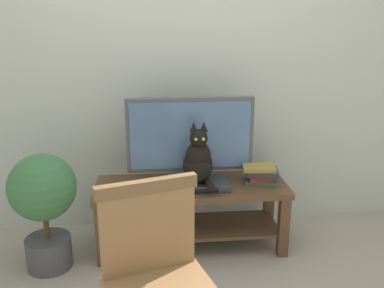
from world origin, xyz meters
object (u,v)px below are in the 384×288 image
(media_box, at_px, (198,185))
(cat, at_px, (198,160))
(wooden_chair, at_px, (157,272))
(potted_plant, at_px, (44,201))
(tv, at_px, (190,138))
(tv_stand, at_px, (191,203))
(book_stack, at_px, (261,174))

(media_box, bearing_deg, cat, -85.39)
(wooden_chair, xyz_separation_m, potted_plant, (-0.72, 0.97, -0.06))
(tv, relative_size, media_box, 2.10)
(tv_stand, xyz_separation_m, cat, (0.04, -0.09, 0.35))
(media_box, distance_m, cat, 0.19)
(wooden_chair, relative_size, book_stack, 3.48)
(cat, bearing_deg, tv, 102.78)
(media_box, distance_m, potted_plant, 1.02)
(tv, bearing_deg, wooden_chair, -102.00)
(tv, xyz_separation_m, book_stack, (0.49, -0.10, -0.25))
(cat, xyz_separation_m, potted_plant, (-1.02, -0.09, -0.21))
(tv, distance_m, potted_plant, 1.06)
(tv, xyz_separation_m, potted_plant, (-0.98, -0.26, -0.32))
(potted_plant, bearing_deg, media_box, 5.82)
(media_box, xyz_separation_m, potted_plant, (-1.02, -0.10, -0.03))
(potted_plant, bearing_deg, tv_stand, 10.34)
(media_box, bearing_deg, tv, 103.51)
(cat, height_order, potted_plant, cat)
(tv_stand, relative_size, cat, 3.12)
(tv_stand, bearing_deg, cat, -66.59)
(tv_stand, relative_size, media_box, 3.18)
(media_box, height_order, cat, cat)
(cat, xyz_separation_m, wooden_chair, (-0.30, -1.06, -0.15))
(tv_stand, xyz_separation_m, potted_plant, (-0.98, -0.18, 0.14))
(tv, relative_size, book_stack, 3.31)
(tv_stand, height_order, media_box, media_box)
(tv_stand, distance_m, book_stack, 0.54)
(tv_stand, distance_m, tv, 0.47)
(tv_stand, xyz_separation_m, tv, (0.00, 0.08, 0.46))
(tv, bearing_deg, cat, -77.22)
(cat, bearing_deg, wooden_chair, -105.82)
(tv, height_order, book_stack, tv)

